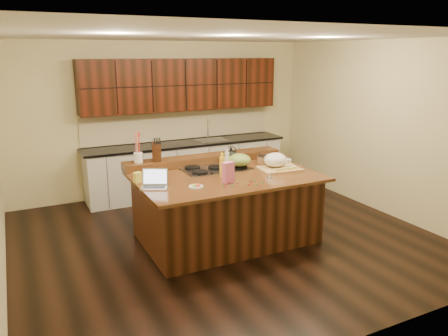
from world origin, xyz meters
name	(u,v)px	position (x,y,z in m)	size (l,w,h in m)	color
room	(226,143)	(0.00, 0.00, 1.35)	(5.52, 5.02, 2.72)	black
island	(226,207)	(0.00, 0.00, 0.46)	(2.40, 1.60, 0.92)	black
back_ledge	(204,159)	(0.00, 0.70, 0.98)	(2.40, 0.30, 0.12)	black
cooktop	(216,168)	(0.00, 0.30, 0.94)	(0.92, 0.52, 0.05)	gray
back_counter	(186,139)	(0.30, 2.23, 0.98)	(3.70, 0.66, 2.40)	silver
kettle	(231,156)	(0.30, 0.43, 1.05)	(0.20, 0.20, 0.18)	black
green_bowl	(239,160)	(0.30, 0.17, 1.05)	(0.32, 0.32, 0.18)	olive
laptop	(155,182)	(-1.02, -0.11, 0.98)	(0.39, 0.36, 0.22)	#B7B7BC
oil_bottle	(222,167)	(-0.09, -0.08, 1.06)	(0.07, 0.07, 0.27)	yellow
vinegar_bottle	(227,161)	(0.14, 0.24, 1.04)	(0.06, 0.06, 0.25)	silver
wooden_tray	(276,162)	(0.77, -0.04, 1.02)	(0.60, 0.47, 0.23)	tan
ramekin_a	(294,168)	(0.98, -0.19, 0.94)	(0.10, 0.10, 0.04)	white
ramekin_b	(284,164)	(0.97, 0.07, 0.94)	(0.10, 0.10, 0.04)	white
ramekin_c	(288,160)	(1.15, 0.22, 0.94)	(0.10, 0.10, 0.04)	white
strainer_bowl	(265,160)	(0.82, 0.34, 0.97)	(0.24, 0.24, 0.09)	#996B3F
kitchen_timer	(270,176)	(0.43, -0.42, 0.96)	(0.08, 0.08, 0.07)	silver
pink_bag	(228,173)	(-0.14, -0.35, 1.05)	(0.14, 0.08, 0.27)	#CB5F91
candy_plate	(196,186)	(-0.57, -0.33, 0.93)	(0.18, 0.18, 0.01)	white
package_box	(138,177)	(-1.15, 0.18, 0.98)	(0.09, 0.06, 0.13)	#EDDD53
utensil_crock	(138,158)	(-0.99, 0.70, 1.11)	(0.12, 0.12, 0.14)	white
knife_block	(157,152)	(-0.73, 0.70, 1.16)	(0.12, 0.20, 0.24)	black
gumdrop_0	(238,183)	(-0.06, -0.45, 0.93)	(0.02, 0.02, 0.02)	red
gumdrop_1	(224,186)	(-0.27, -0.48, 0.93)	(0.02, 0.02, 0.02)	#198C26
gumdrop_2	(249,184)	(0.04, -0.56, 0.93)	(0.02, 0.02, 0.02)	red
gumdrop_3	(256,184)	(0.12, -0.60, 0.93)	(0.02, 0.02, 0.02)	#198C26
gumdrop_4	(251,181)	(0.13, -0.45, 0.93)	(0.02, 0.02, 0.02)	red
gumdrop_5	(232,186)	(-0.17, -0.51, 0.93)	(0.02, 0.02, 0.02)	#198C26
gumdrop_6	(230,183)	(-0.14, -0.40, 0.93)	(0.02, 0.02, 0.02)	red
gumdrop_7	(254,180)	(0.19, -0.43, 0.93)	(0.02, 0.02, 0.02)	#198C26
gumdrop_8	(225,186)	(-0.25, -0.49, 0.93)	(0.02, 0.02, 0.02)	red
gumdrop_9	(262,183)	(0.22, -0.57, 0.93)	(0.02, 0.02, 0.02)	#198C26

